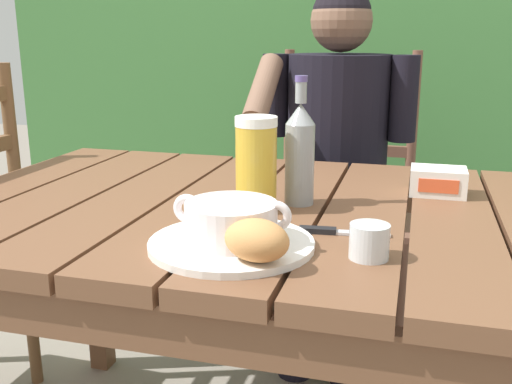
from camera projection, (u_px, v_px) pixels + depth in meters
name	position (u px, v px, depth m)	size (l,w,h in m)	color
dining_table	(284.00, 242.00, 1.24)	(1.49, 0.90, 0.73)	brown
hedge_backdrop	(378.00, 88.00, 2.83)	(3.40, 0.76, 2.17)	#3D7338
chair_near_diner	(341.00, 201.00, 2.11)	(0.50, 0.48, 1.02)	brown
person_eating	(334.00, 149.00, 1.86)	(0.48, 0.47, 1.22)	black
serving_plate	(231.00, 244.00, 0.97)	(0.28, 0.28, 0.01)	white
soup_bowl	(231.00, 221.00, 0.96)	(0.20, 0.15, 0.07)	white
bread_roll	(257.00, 240.00, 0.88)	(0.12, 0.10, 0.06)	tan
beer_glass	(256.00, 164.00, 1.16)	(0.08, 0.08, 0.19)	gold
beer_bottle	(300.00, 152.00, 1.20)	(0.06, 0.06, 0.26)	gray
water_glass_small	(369.00, 241.00, 0.92)	(0.06, 0.06, 0.06)	silver
butter_tub	(438.00, 181.00, 1.29)	(0.12, 0.09, 0.06)	white
table_knife	(335.00, 232.00, 1.04)	(0.16, 0.03, 0.01)	silver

